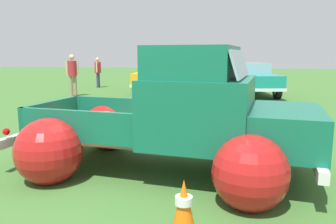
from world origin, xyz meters
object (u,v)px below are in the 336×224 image
at_px(spectator_2, 201,73).
at_px(lane_cone_0, 184,211).
at_px(show_car_1, 249,77).
at_px(show_car_0, 159,76).
at_px(vintage_pickup_truck, 183,125).
at_px(spectator_0, 98,71).
at_px(spectator_1, 73,72).

xyz_separation_m(spectator_2, lane_cone_0, (0.71, -12.83, -0.64)).
bearing_deg(lane_cone_0, show_car_1, 83.45).
bearing_deg(show_car_0, spectator_2, 78.76).
height_order(vintage_pickup_truck, spectator_2, vintage_pickup_truck).
height_order(show_car_1, spectator_0, spectator_0).
bearing_deg(vintage_pickup_truck, show_car_1, 89.02).
height_order(show_car_0, spectator_1, spectator_1).
xyz_separation_m(show_car_0, lane_cone_0, (2.82, -13.18, -0.47)).
relative_size(spectator_1, lane_cone_0, 2.86).
bearing_deg(spectator_2, spectator_0, -115.51).
height_order(show_car_0, spectator_0, spectator_0).
bearing_deg(spectator_0, spectator_2, 155.02).
bearing_deg(spectator_1, vintage_pickup_truck, 6.97).
bearing_deg(vintage_pickup_truck, show_car_0, 110.96).
height_order(spectator_0, lane_cone_0, spectator_0).
distance_m(show_car_1, spectator_0, 8.22).
bearing_deg(spectator_1, spectator_0, 158.50).
bearing_deg(show_car_0, lane_cone_0, 10.44).
relative_size(show_car_1, lane_cone_0, 7.47).
distance_m(show_car_1, spectator_2, 2.18).
height_order(spectator_0, spectator_2, spectator_2).
distance_m(vintage_pickup_truck, show_car_1, 10.69).
distance_m(spectator_0, lane_cone_0, 16.02).
distance_m(show_car_1, spectator_1, 7.78).
xyz_separation_m(spectator_0, spectator_2, (5.80, -1.80, 0.03)).
bearing_deg(show_car_1, vintage_pickup_truck, -19.49).
distance_m(vintage_pickup_truck, lane_cone_0, 1.99).
bearing_deg(vintage_pickup_truck, spectator_1, 131.93).
relative_size(vintage_pickup_truck, spectator_2, 2.88).
bearing_deg(spectator_1, lane_cone_0, 2.90).
distance_m(spectator_0, spectator_2, 6.07).
bearing_deg(show_car_0, show_car_1, 79.02).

